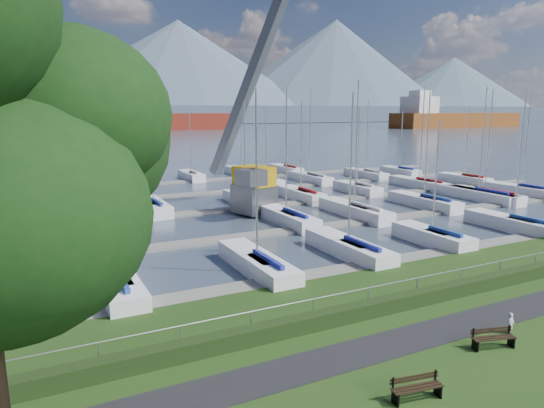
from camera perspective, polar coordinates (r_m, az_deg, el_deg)
path at (r=22.38m, az=18.13°, el=-14.24°), size 160.00×2.00×0.04m
water at (r=277.65m, az=-23.95°, el=8.11°), size 800.00×540.00×0.20m
hedge at (r=23.97m, az=13.73°, el=-11.37°), size 80.00×0.70×0.70m
fence at (r=23.95m, az=13.20°, el=-9.19°), size 80.00×0.04×0.04m
foothill at (r=347.41m, az=-24.68°, el=9.51°), size 900.00×80.00×12.00m
mountains at (r=423.93m, az=-24.56°, el=15.15°), size 1190.00×360.00×115.00m
docks at (r=46.51m, az=-7.78°, el=-0.94°), size 90.00×41.60×0.25m
bench_left at (r=17.60m, az=16.62°, el=-20.00°), size 1.84×0.72×0.85m
bench_right at (r=21.87m, az=24.57°, el=-14.15°), size 1.85×0.90×0.85m
person at (r=23.46m, az=26.30°, el=-12.28°), size 0.44×0.34×1.06m
crane at (r=46.06m, az=-2.28°, el=6.02°), size 7.15×13.10×22.35m
cargo_ship_mid at (r=239.07m, az=-16.66°, el=9.23°), size 88.59×20.17×21.50m
cargo_ship_east at (r=286.18m, az=20.38°, el=9.25°), size 83.45×20.84×21.50m
sailboat_fleet at (r=47.95m, az=-9.74°, el=6.06°), size 75.90×49.92×12.56m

